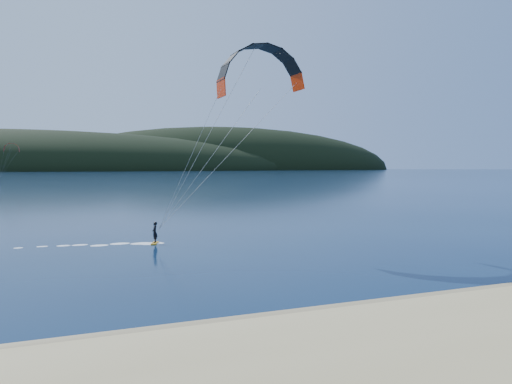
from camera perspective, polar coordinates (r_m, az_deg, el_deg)
ground at (r=16.89m, az=9.01°, el=-19.02°), size 1800.00×1800.00×0.00m
wet_sand at (r=20.62m, az=2.31°, el=-14.71°), size 220.00×2.50×0.10m
headland at (r=758.74m, az=-21.47°, el=2.31°), size 1200.00×310.00×140.00m
kitesurfer_near at (r=40.59m, az=-0.18°, el=11.11°), size 22.40×6.16×14.96m
kitesurfer_far at (r=211.77m, az=-26.32°, el=4.25°), size 8.86×8.01×14.13m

